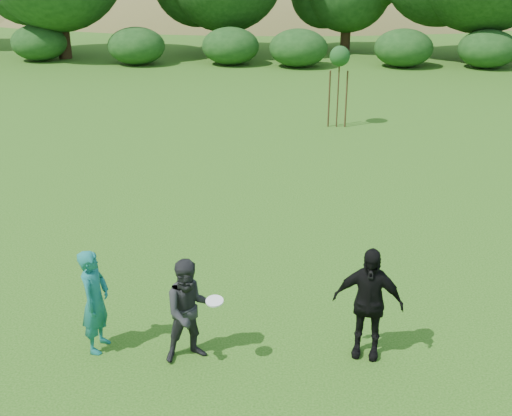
{
  "coord_description": "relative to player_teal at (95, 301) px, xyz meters",
  "views": [
    {
      "loc": [
        1.04,
        -9.03,
        6.11
      ],
      "look_at": [
        0.0,
        3.0,
        1.1
      ],
      "focal_mm": 45.0,
      "sensor_mm": 36.0,
      "label": 1
    }
  ],
  "objects": [
    {
      "name": "ground",
      "position": [
        2.25,
        0.5,
        -0.87
      ],
      "size": [
        120.0,
        120.0,
        0.0
      ],
      "primitive_type": "plane",
      "color": "#19470C",
      "rests_on": "ground"
    },
    {
      "name": "player_teal",
      "position": [
        0.0,
        0.0,
        0.0
      ],
      "size": [
        0.48,
        0.68,
        1.75
      ],
      "primitive_type": "imported",
      "rotation": [
        0.0,
        0.0,
        1.47
      ],
      "color": "#166763",
      "rests_on": "ground"
    },
    {
      "name": "player_grey",
      "position": [
        1.54,
        -0.13,
        -0.02
      ],
      "size": [
        1.03,
        0.93,
        1.72
      ],
      "primitive_type": "imported",
      "rotation": [
        0.0,
        0.0,
        0.42
      ],
      "color": "#242427",
      "rests_on": "ground"
    },
    {
      "name": "player_black",
      "position": [
        4.28,
        0.21,
        0.06
      ],
      "size": [
        1.16,
        0.64,
        1.87
      ],
      "primitive_type": "imported",
      "rotation": [
        0.0,
        0.0,
        -0.18
      ],
      "color": "black",
      "rests_on": "ground"
    },
    {
      "name": "frisbee",
      "position": [
        1.96,
        -0.32,
        0.29
      ],
      "size": [
        0.27,
        0.27,
        0.07
      ],
      "color": "white",
      "rests_on": "ground"
    },
    {
      "name": "sapling",
      "position": [
        4.24,
        14.0,
        1.54
      ],
      "size": [
        0.7,
        0.7,
        2.85
      ],
      "color": "#382816",
      "rests_on": "ground"
    },
    {
      "name": "hillside",
      "position": [
        1.69,
        68.95,
        -12.85
      ],
      "size": [
        150.0,
        72.0,
        52.0
      ],
      "color": "olive",
      "rests_on": "ground"
    }
  ]
}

